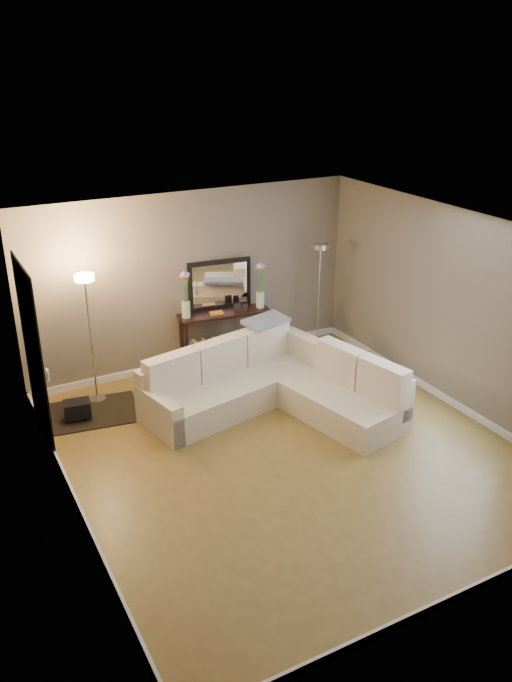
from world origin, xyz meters
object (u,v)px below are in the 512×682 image
sectional_sofa (271,385)px  floor_lamp_unlit (319,276)px  floor_lamp_lit (88,314)px  console_table (219,336)px

sectional_sofa → floor_lamp_unlit: bearing=39.9°
floor_lamp_lit → console_table: bearing=7.0°
floor_lamp_lit → sectional_sofa: bearing=-32.7°
sectional_sofa → floor_lamp_lit: (-1.99, 1.28, 0.93)m
sectional_sofa → console_table: 1.52m
console_table → floor_lamp_unlit: (1.60, -0.20, 0.74)m
console_table → floor_lamp_lit: floor_lamp_lit is taller
sectional_sofa → floor_lamp_lit: size_ratio=1.65×
console_table → floor_lamp_lit: (-1.95, -0.24, 0.79)m
console_table → floor_lamp_unlit: bearing=-7.3°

